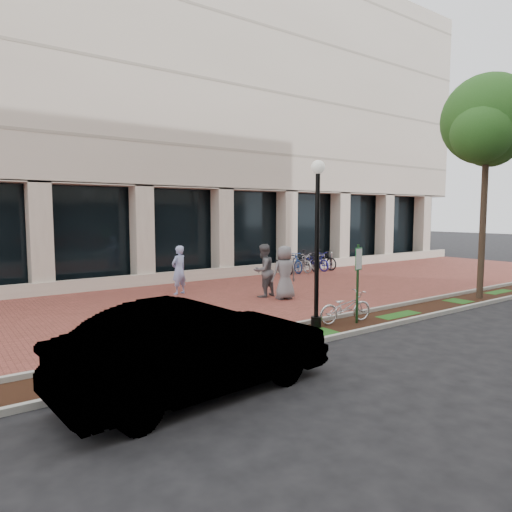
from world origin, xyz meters
TOP-DOWN VIEW (x-y plane):
  - ground at (0.00, 0.00)m, footprint 120.00×120.00m
  - brick_plaza at (0.00, 0.00)m, footprint 40.00×9.00m
  - planting_strip at (0.00, -5.25)m, footprint 40.00×1.50m
  - curb_plaza_side at (0.00, -4.50)m, footprint 40.00×0.12m
  - curb_street_side at (0.00, -6.00)m, footprint 40.00×0.12m
  - near_office_building at (0.00, 10.47)m, footprint 40.00×12.12m
  - parking_sign at (0.09, -5.23)m, footprint 0.34×0.07m
  - lamppost at (-1.14, -4.89)m, footprint 0.36×0.36m
  - street_tree at (6.54, -5.26)m, footprint 3.72×3.10m
  - locked_bicycle at (-0.13, -4.99)m, footprint 1.78×0.86m
  - pedestrian_left at (-1.82, 1.84)m, footprint 0.78×0.63m
  - pedestrian_mid at (0.42, -0.48)m, footprint 1.07×0.91m
  - pedestrian_right at (0.74, -1.29)m, footprint 1.03×0.77m
  - bollard at (8.02, 3.61)m, footprint 0.12×0.12m
  - bike_rack_cluster at (6.42, 4.03)m, footprint 3.58×1.98m
  - sedan_near_curb at (-5.83, -6.95)m, footprint 4.90×2.04m

SIDE VIEW (x-z plane):
  - ground at x=0.00m, z-range 0.00..0.00m
  - brick_plaza at x=0.00m, z-range 0.00..0.01m
  - planting_strip at x=0.00m, z-range 0.00..0.01m
  - curb_plaza_side at x=0.00m, z-range 0.00..0.12m
  - curb_street_side at x=0.00m, z-range 0.00..0.12m
  - locked_bicycle at x=-0.13m, z-range 0.00..0.90m
  - bollard at x=8.02m, z-range 0.01..0.98m
  - bike_rack_cluster at x=6.42m, z-range -0.03..1.08m
  - sedan_near_curb at x=-5.83m, z-range 0.00..1.58m
  - pedestrian_left at x=-1.82m, z-range 0.00..1.84m
  - pedestrian_right at x=0.74m, z-range 0.00..1.92m
  - pedestrian_mid at x=0.42m, z-range 0.00..1.94m
  - parking_sign at x=0.09m, z-range 0.32..2.52m
  - lamppost at x=-1.14m, z-range 0.28..4.70m
  - street_tree at x=6.54m, z-range 2.15..9.98m
  - near_office_building at x=0.00m, z-range 2.05..18.05m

